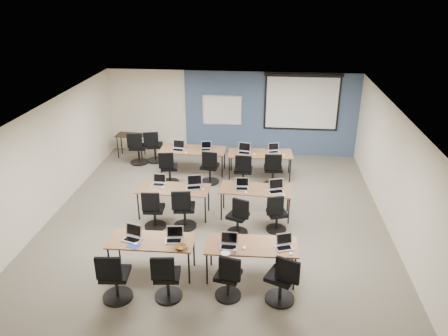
# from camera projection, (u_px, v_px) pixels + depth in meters

# --- Properties ---
(floor) EXTENTS (8.00, 9.00, 0.02)m
(floor) POSITION_uv_depth(u_px,v_px,m) (216.00, 220.00, 10.49)
(floor) COLOR #6B6354
(floor) RESTS_ON ground
(ceiling) EXTENTS (8.00, 9.00, 0.02)m
(ceiling) POSITION_uv_depth(u_px,v_px,m) (215.00, 111.00, 9.41)
(ceiling) COLOR white
(ceiling) RESTS_ON ground
(wall_back) EXTENTS (8.00, 0.04, 2.70)m
(wall_back) POSITION_uv_depth(u_px,v_px,m) (232.00, 113.00, 14.06)
(wall_back) COLOR beige
(wall_back) RESTS_ON ground
(wall_front) EXTENTS (8.00, 0.04, 2.70)m
(wall_front) POSITION_uv_depth(u_px,v_px,m) (177.00, 302.00, 5.84)
(wall_front) COLOR beige
(wall_front) RESTS_ON ground
(wall_left) EXTENTS (0.04, 9.00, 2.70)m
(wall_left) POSITION_uv_depth(u_px,v_px,m) (48.00, 162.00, 10.31)
(wall_left) COLOR beige
(wall_left) RESTS_ON ground
(wall_right) EXTENTS (0.04, 9.00, 2.70)m
(wall_right) POSITION_uv_depth(u_px,v_px,m) (396.00, 176.00, 9.59)
(wall_right) COLOR beige
(wall_right) RESTS_ON ground
(blue_accent_panel) EXTENTS (5.50, 0.04, 2.70)m
(blue_accent_panel) POSITION_uv_depth(u_px,v_px,m) (271.00, 114.00, 13.92)
(blue_accent_panel) COLOR #3D5977
(blue_accent_panel) RESTS_ON wall_back
(whiteboard) EXTENTS (1.28, 0.03, 0.98)m
(whiteboard) POSITION_uv_depth(u_px,v_px,m) (222.00, 110.00, 13.98)
(whiteboard) COLOR silver
(whiteboard) RESTS_ON wall_back
(projector_screen) EXTENTS (2.40, 0.10, 1.82)m
(projector_screen) POSITION_uv_depth(u_px,v_px,m) (302.00, 99.00, 13.56)
(projector_screen) COLOR black
(projector_screen) RESTS_ON wall_back
(training_table_front_left) EXTENTS (1.66, 0.69, 0.73)m
(training_table_front_left) POSITION_uv_depth(u_px,v_px,m) (151.00, 242.00, 8.37)
(training_table_front_left) COLOR brown
(training_table_front_left) RESTS_ON floor
(training_table_front_right) EXTENTS (1.74, 0.73, 0.73)m
(training_table_front_right) POSITION_uv_depth(u_px,v_px,m) (251.00, 247.00, 8.22)
(training_table_front_right) COLOR brown
(training_table_front_right) RESTS_ON floor
(training_table_mid_left) EXTENTS (1.73, 0.72, 0.73)m
(training_table_mid_left) POSITION_uv_depth(u_px,v_px,m) (173.00, 190.00, 10.44)
(training_table_mid_left) COLOR #A37D47
(training_table_mid_left) RESTS_ON floor
(training_table_mid_right) EXTENTS (1.71, 0.71, 0.73)m
(training_table_mid_right) POSITION_uv_depth(u_px,v_px,m) (256.00, 190.00, 10.41)
(training_table_mid_right) COLOR olive
(training_table_mid_right) RESTS_ON floor
(training_table_back_left) EXTENTS (1.92, 0.80, 0.73)m
(training_table_back_left) POSITION_uv_depth(u_px,v_px,m) (193.00, 151.00, 12.81)
(training_table_back_left) COLOR #9E612E
(training_table_back_left) RESTS_ON floor
(training_table_back_right) EXTENTS (1.84, 0.77, 0.73)m
(training_table_back_right) POSITION_uv_depth(u_px,v_px,m) (260.00, 154.00, 12.54)
(training_table_back_right) COLOR brown
(training_table_back_right) RESTS_ON floor
(laptop_0) EXTENTS (0.35, 0.29, 0.26)m
(laptop_0) POSITION_uv_depth(u_px,v_px,m) (133.00, 236.00, 8.37)
(laptop_0) COLOR #9C9CA8
(laptop_0) RESTS_ON training_table_front_left
(mouse_0) EXTENTS (0.07, 0.10, 0.04)m
(mouse_0) POSITION_uv_depth(u_px,v_px,m) (136.00, 244.00, 8.21)
(mouse_0) COLOR white
(mouse_0) RESTS_ON training_table_front_left
(task_chair_0) EXTENTS (0.55, 0.55, 1.02)m
(task_chair_0) POSITION_uv_depth(u_px,v_px,m) (114.00, 281.00, 7.71)
(task_chair_0) COLOR black
(task_chair_0) RESTS_ON floor
(laptop_1) EXTENTS (0.32, 0.27, 0.25)m
(laptop_1) POSITION_uv_depth(u_px,v_px,m) (174.00, 237.00, 8.34)
(laptop_1) COLOR #A8A7B1
(laptop_1) RESTS_ON training_table_front_left
(mouse_1) EXTENTS (0.07, 0.10, 0.03)m
(mouse_1) POSITION_uv_depth(u_px,v_px,m) (186.00, 246.00, 8.15)
(mouse_1) COLOR white
(mouse_1) RESTS_ON training_table_front_left
(task_chair_1) EXTENTS (0.51, 0.51, 0.99)m
(task_chair_1) POSITION_uv_depth(u_px,v_px,m) (167.00, 281.00, 7.74)
(task_chair_1) COLOR black
(task_chair_1) RESTS_ON floor
(laptop_2) EXTENTS (0.32, 0.27, 0.25)m
(laptop_2) POSITION_uv_depth(u_px,v_px,m) (229.00, 243.00, 8.14)
(laptop_2) COLOR #9E9EA9
(laptop_2) RESTS_ON training_table_front_right
(mouse_2) EXTENTS (0.09, 0.11, 0.04)m
(mouse_2) POSITION_uv_depth(u_px,v_px,m) (244.00, 248.00, 8.09)
(mouse_2) COLOR white
(mouse_2) RESTS_ON training_table_front_right
(task_chair_2) EXTENTS (0.48, 0.48, 0.97)m
(task_chair_2) POSITION_uv_depth(u_px,v_px,m) (228.00, 280.00, 7.76)
(task_chair_2) COLOR black
(task_chair_2) RESTS_ON floor
(laptop_3) EXTENTS (0.31, 0.26, 0.24)m
(laptop_3) POSITION_uv_depth(u_px,v_px,m) (284.00, 244.00, 8.12)
(laptop_3) COLOR silver
(laptop_3) RESTS_ON training_table_front_right
(mouse_3) EXTENTS (0.07, 0.10, 0.04)m
(mouse_3) POSITION_uv_depth(u_px,v_px,m) (291.00, 254.00, 7.91)
(mouse_3) COLOR white
(mouse_3) RESTS_ON training_table_front_right
(task_chair_3) EXTENTS (0.57, 0.54, 1.01)m
(task_chair_3) POSITION_uv_depth(u_px,v_px,m) (282.00, 283.00, 7.67)
(task_chair_3) COLOR black
(task_chair_3) RESTS_ON floor
(laptop_4) EXTENTS (0.31, 0.27, 0.24)m
(laptop_4) POSITION_uv_depth(u_px,v_px,m) (159.00, 182.00, 10.59)
(laptop_4) COLOR #AAAAB2
(laptop_4) RESTS_ON training_table_mid_left
(mouse_4) EXTENTS (0.08, 0.11, 0.04)m
(mouse_4) POSITION_uv_depth(u_px,v_px,m) (163.00, 188.00, 10.42)
(mouse_4) COLOR white
(mouse_4) RESTS_ON training_table_mid_left
(task_chair_4) EXTENTS (0.50, 0.50, 0.98)m
(task_chair_4) POSITION_uv_depth(u_px,v_px,m) (154.00, 213.00, 9.98)
(task_chair_4) COLOR black
(task_chair_4) RESTS_ON floor
(laptop_5) EXTENTS (0.36, 0.31, 0.27)m
(laptop_5) POSITION_uv_depth(u_px,v_px,m) (194.00, 185.00, 10.45)
(laptop_5) COLOR #ACACAC
(laptop_5) RESTS_ON training_table_mid_left
(mouse_5) EXTENTS (0.06, 0.09, 0.03)m
(mouse_5) POSITION_uv_depth(u_px,v_px,m) (203.00, 189.00, 10.36)
(mouse_5) COLOR white
(mouse_5) RESTS_ON training_table_mid_left
(task_chair_5) EXTENTS (0.53, 0.53, 1.01)m
(task_chair_5) POSITION_uv_depth(u_px,v_px,m) (184.00, 212.00, 9.99)
(task_chair_5) COLOR black
(task_chair_5) RESTS_ON floor
(laptop_6) EXTENTS (0.31, 0.27, 0.24)m
(laptop_6) POSITION_uv_depth(u_px,v_px,m) (242.00, 186.00, 10.39)
(laptop_6) COLOR #AEAFBC
(laptop_6) RESTS_ON training_table_mid_right
(mouse_6) EXTENTS (0.06, 0.09, 0.03)m
(mouse_6) POSITION_uv_depth(u_px,v_px,m) (246.00, 192.00, 10.19)
(mouse_6) COLOR white
(mouse_6) RESTS_ON training_table_mid_right
(task_chair_6) EXTENTS (0.50, 0.47, 0.96)m
(task_chair_6) POSITION_uv_depth(u_px,v_px,m) (238.00, 219.00, 9.73)
(task_chair_6) COLOR black
(task_chair_6) RESTS_ON floor
(laptop_7) EXTENTS (0.36, 0.31, 0.27)m
(laptop_7) POSITION_uv_depth(u_px,v_px,m) (276.00, 188.00, 10.25)
(laptop_7) COLOR #BABAC2
(laptop_7) RESTS_ON training_table_mid_right
(mouse_7) EXTENTS (0.09, 0.11, 0.03)m
(mouse_7) POSITION_uv_depth(u_px,v_px,m) (284.00, 195.00, 10.07)
(mouse_7) COLOR white
(mouse_7) RESTS_ON training_table_mid_right
(task_chair_7) EXTENTS (0.47, 0.46, 0.95)m
(task_chair_7) POSITION_uv_depth(u_px,v_px,m) (276.00, 216.00, 9.86)
(task_chair_7) COLOR black
(task_chair_7) RESTS_ON floor
(laptop_8) EXTENTS (0.35, 0.30, 0.27)m
(laptop_8) POSITION_uv_depth(u_px,v_px,m) (178.00, 148.00, 12.74)
(laptop_8) COLOR #AEAEBB
(laptop_8) RESTS_ON training_table_back_left
(mouse_8) EXTENTS (0.08, 0.11, 0.03)m
(mouse_8) POSITION_uv_depth(u_px,v_px,m) (186.00, 153.00, 12.52)
(mouse_8) COLOR white
(mouse_8) RESTS_ON training_table_back_left
(task_chair_8) EXTENTS (0.51, 0.51, 0.99)m
(task_chair_8) POSITION_uv_depth(u_px,v_px,m) (169.00, 170.00, 12.18)
(task_chair_8) COLOR black
(task_chair_8) RESTS_ON floor
(laptop_9) EXTENTS (0.30, 0.26, 0.23)m
(laptop_9) POSITION_uv_depth(u_px,v_px,m) (206.00, 148.00, 12.75)
(laptop_9) COLOR silver
(laptop_9) RESTS_ON training_table_back_left
(mouse_9) EXTENTS (0.09, 0.11, 0.03)m
(mouse_9) POSITION_uv_depth(u_px,v_px,m) (216.00, 153.00, 12.47)
(mouse_9) COLOR white
(mouse_9) RESTS_ON training_table_back_left
(task_chair_9) EXTENTS (0.52, 0.52, 1.00)m
(task_chair_9) POSITION_uv_depth(u_px,v_px,m) (210.00, 170.00, 12.20)
(task_chair_9) COLOR black
(task_chair_9) RESTS_ON floor
(laptop_10) EXTENTS (0.36, 0.31, 0.27)m
(laptop_10) POSITION_uv_depth(u_px,v_px,m) (244.00, 150.00, 12.52)
(laptop_10) COLOR silver
(laptop_10) RESTS_ON training_table_back_right
(mouse_10) EXTENTS (0.09, 0.12, 0.04)m
(mouse_10) POSITION_uv_depth(u_px,v_px,m) (254.00, 154.00, 12.41)
(mouse_10) COLOR white
(mouse_10) RESTS_ON training_table_back_right
(task_chair_10) EXTENTS (0.54, 0.54, 1.02)m
(task_chair_10) POSITION_uv_depth(u_px,v_px,m) (243.00, 174.00, 11.93)
(task_chair_10) COLOR black
(task_chair_10) RESTS_ON floor
(laptop_11) EXTENTS (0.32, 0.27, 0.24)m
(laptop_11) POSITION_uv_depth(u_px,v_px,m) (274.00, 150.00, 12.58)
(laptop_11) COLOR #B4B4B4
(laptop_11) RESTS_ON training_table_back_right
(mouse_11) EXTENTS (0.09, 0.11, 0.04)m
(mouse_11) POSITION_uv_depth(u_px,v_px,m) (283.00, 155.00, 12.36)
(mouse_11) COLOR white
(mouse_11) RESTS_ON training_table_back_right
(task_chair_11) EXTENTS (0.56, 0.56, 1.03)m
(task_chair_11) POSITION_uv_depth(u_px,v_px,m) (273.00, 173.00, 11.98)
(task_chair_11) COLOR black
(task_chair_11) RESTS_ON floor
(blue_mousepad) EXTENTS (0.27, 0.24, 0.01)m
(blue_mousepad) POSITION_uv_depth(u_px,v_px,m) (134.00, 246.00, 8.17)
(blue_mousepad) COLOR #213397
(blue_mousepad) RESTS_ON training_table_front_left
(snack_bowl) EXTENTS (0.28, 0.28, 0.05)m
(snack_bowl) POSITION_uv_depth(u_px,v_px,m) (181.00, 247.00, 8.08)
(snack_bowl) COLOR brown
(snack_bowl) RESTS_ON training_table_front_left
(snack_plate) EXTENTS (0.20, 0.20, 0.01)m
(snack_plate) POSITION_uv_depth(u_px,v_px,m) (226.00, 253.00, 7.94)
(snack_plate) COLOR white
(snack_plate) RESTS_ON training_table_front_right
(coffee_cup) EXTENTS (0.07, 0.07, 0.06)m
(coffee_cup) POSITION_uv_depth(u_px,v_px,m) (235.00, 252.00, 7.92)
(coffee_cup) COLOR white
(coffee_cup) RESTS_ON snack_plate
(utility_table) EXTENTS (0.89, 0.49, 0.75)m
(utility_table) POSITION_uv_depth(u_px,v_px,m) (130.00, 138.00, 13.97)
(utility_table) COLOR #372A17
(utility_table) RESTS_ON floor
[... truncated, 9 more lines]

